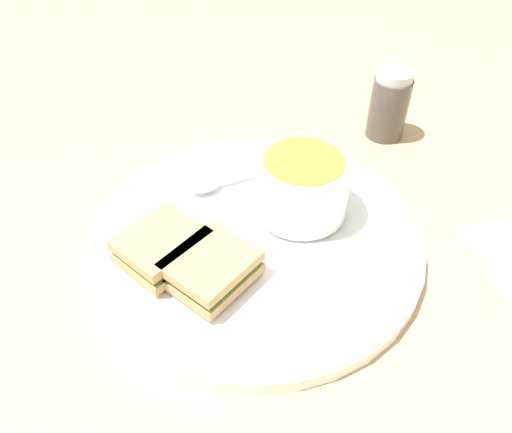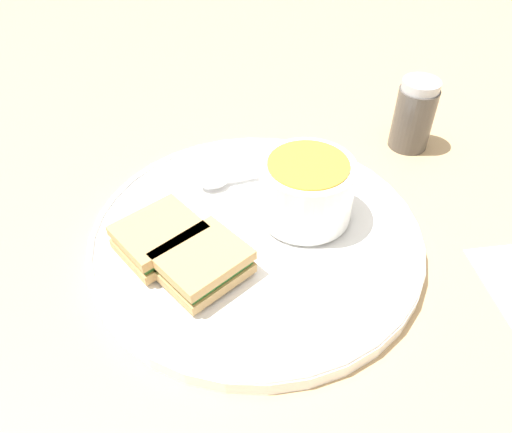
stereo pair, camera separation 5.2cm
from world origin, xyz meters
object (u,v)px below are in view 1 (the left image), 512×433
(soup_bowl, at_px, (301,184))
(sandwich_half_far, at_px, (211,268))
(sandwich_half_near, at_px, (162,246))
(salt_shaker, at_px, (389,105))
(spoon, at_px, (211,185))

(soup_bowl, xyz_separation_m, sandwich_half_far, (0.04, -0.13, -0.02))
(sandwich_half_near, height_order, salt_shaker, salt_shaker)
(spoon, height_order, sandwich_half_far, sandwich_half_far)
(sandwich_half_near, bearing_deg, sandwich_half_far, 27.25)
(spoon, distance_m, sandwich_half_near, 0.12)
(sandwich_half_far, distance_m, salt_shaker, 0.36)
(soup_bowl, distance_m, sandwich_half_near, 0.16)
(soup_bowl, bearing_deg, sandwich_half_near, -95.71)
(soup_bowl, relative_size, sandwich_half_far, 1.05)
(spoon, xyz_separation_m, salt_shaker, (0.01, 0.27, 0.02))
(soup_bowl, distance_m, spoon, 0.11)
(spoon, relative_size, salt_shaker, 1.09)
(soup_bowl, relative_size, salt_shaker, 1.05)
(soup_bowl, height_order, salt_shaker, salt_shaker)
(soup_bowl, height_order, sandwich_half_far, soup_bowl)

